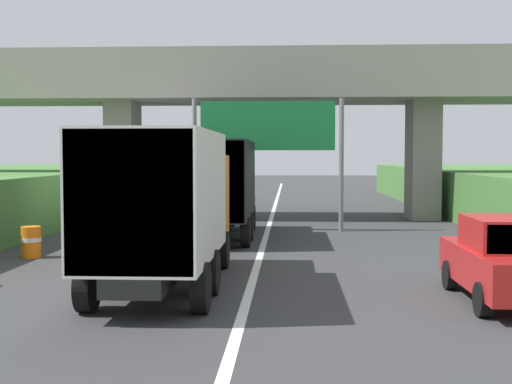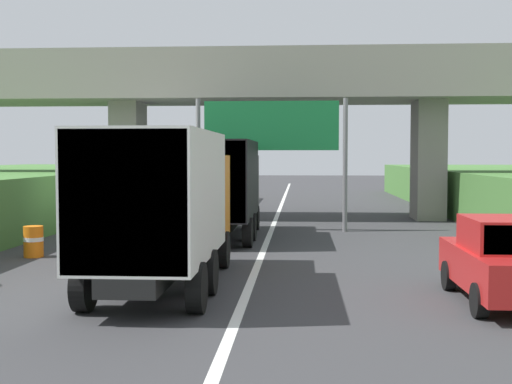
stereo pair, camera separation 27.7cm
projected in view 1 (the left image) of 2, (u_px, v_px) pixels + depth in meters
lane_centre_stripe at (267, 234)px, 25.37m from camera, size 0.20×90.83×0.01m
overpass_bridge at (271, 95)px, 31.40m from camera, size 40.00×4.80×7.64m
overhead_highway_sign at (268, 134)px, 26.13m from camera, size 5.88×0.18×5.14m
truck_orange at (166, 201)px, 14.79m from camera, size 2.44×7.30×3.44m
truck_yellow at (196, 171)px, 44.18m from camera, size 2.44×7.30×3.44m
truck_white at (140, 181)px, 26.27m from camera, size 2.44×7.30×3.44m
truck_black at (219, 184)px, 23.82m from camera, size 2.44×7.30×3.44m
car_blue at (171, 199)px, 32.38m from camera, size 1.86×4.10×1.72m
car_red at (508, 260)px, 13.43m from camera, size 1.86×4.10×1.72m
construction_barrel_3 at (31, 242)px, 19.43m from camera, size 0.57×0.57×0.90m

